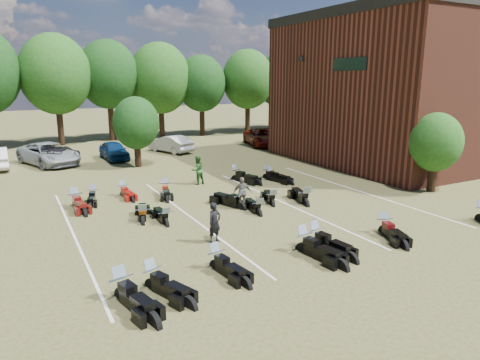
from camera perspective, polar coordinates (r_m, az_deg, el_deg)
ground at (r=18.32m, az=5.89°, el=-6.23°), size 160.00×160.00×0.00m
car_2 at (r=34.00m, az=-24.15°, el=3.20°), size 4.44×6.29×1.59m
car_3 at (r=34.30m, az=-22.77°, el=3.14°), size 3.42×4.74×1.28m
car_4 at (r=34.47m, az=-16.45°, el=3.79°), size 1.78×4.17×1.40m
car_5 at (r=36.79m, az=-9.24°, el=4.78°), size 2.94×4.65×1.45m
car_6 at (r=40.10m, az=3.04°, el=5.74°), size 4.03×6.19×1.59m
car_7 at (r=41.17m, az=4.65°, el=5.74°), size 2.68×4.90×1.34m
person_black at (r=16.36m, az=-3.40°, el=-5.70°), size 0.66×0.52×1.58m
person_green at (r=25.34m, az=-5.69°, el=1.32°), size 0.97×0.83×1.71m
person_grey at (r=20.47m, az=0.31°, el=-1.75°), size 0.99×0.69×1.56m
motorcycle_0 at (r=13.09m, az=-15.42°, el=-15.08°), size 1.31×2.54×1.35m
motorcycle_1 at (r=13.47m, az=-11.53°, el=-13.99°), size 1.45×2.38×1.26m
motorcycle_2 at (r=14.46m, az=-3.16°, el=-11.73°), size 1.01×2.26×1.22m
motorcycle_3 at (r=16.48m, az=10.03°, el=-8.67°), size 1.03×2.46×1.33m
motorcycle_4 at (r=15.89m, az=8.47°, el=-9.47°), size 1.10×2.53×1.37m
motorcycle_5 at (r=18.44m, az=18.56°, el=-6.76°), size 1.42×2.34×1.24m
motorcycle_8 at (r=19.12m, az=-12.78°, el=-5.65°), size 1.28×2.35×1.25m
motorcycle_9 at (r=18.67m, az=-9.82°, el=-5.98°), size 0.72×2.10×1.16m
motorcycle_10 at (r=20.63m, az=0.06°, el=-3.89°), size 1.54×2.60×1.38m
motorcycle_11 at (r=21.24m, az=4.36°, el=-3.42°), size 1.33×2.21×1.17m
motorcycle_12 at (r=19.76m, az=2.53°, el=-4.69°), size 0.95×2.16×1.16m
motorcycle_13 at (r=21.45m, az=8.76°, el=-3.37°), size 1.40×2.56×1.36m
motorcycle_14 at (r=22.50m, az=-21.06°, el=-3.34°), size 0.98×2.42×1.32m
motorcycle_15 at (r=23.82m, az=-15.31°, el=-2.00°), size 0.80×2.05×1.12m
motorcycle_16 at (r=23.32m, az=-18.93°, el=-2.59°), size 1.17×2.14×1.14m
motorcycle_17 at (r=23.64m, az=-9.97°, el=-1.84°), size 1.20×2.27×1.21m
motorcycle_18 at (r=26.33m, az=-0.54°, el=-0.07°), size 1.52×2.54×1.35m
motorcycle_19 at (r=26.97m, az=3.54°, el=0.23°), size 1.09×2.16×1.15m
motorcycle_20 at (r=26.42m, az=4.04°, el=-0.05°), size 1.27×2.28×1.21m
brick_building at (r=39.38m, az=26.02°, el=10.96°), size 25.40×15.20×10.70m
tree_line at (r=44.10m, az=-17.30°, el=13.06°), size 56.00×6.00×9.79m
young_tree_near_building at (r=25.59m, az=24.64°, el=4.59°), size 2.80×2.80×4.16m
young_tree_midfield at (r=30.87m, az=-13.70°, el=7.38°), size 3.20×3.20×4.70m
parking_lines at (r=19.50m, az=-6.49°, el=-5.00°), size 20.10×14.00×0.01m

